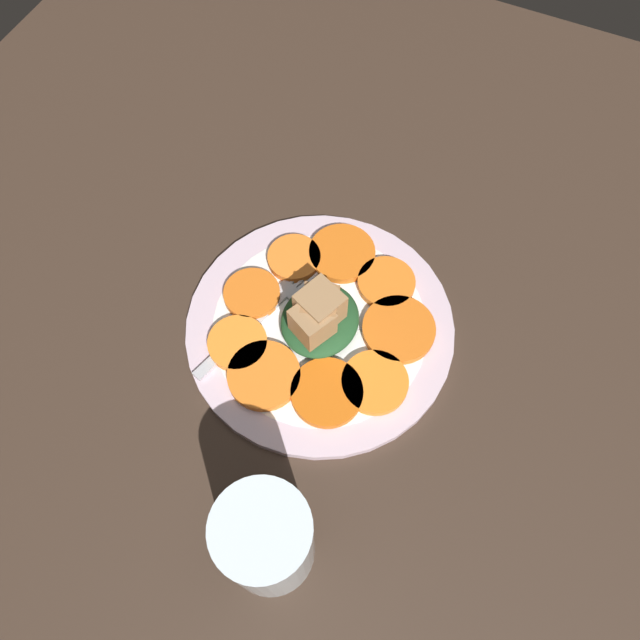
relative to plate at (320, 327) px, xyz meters
The scene contains 14 objects.
table_slab 1.52cm from the plate, ahead, with size 120.00×120.00×2.00cm, color #38281E.
plate is the anchor object (origin of this frame).
carrot_slice_0 8.79cm from the plate, 148.70° to the left, with size 6.34×6.34×0.95cm, color orange.
carrot_slice_1 9.10cm from the plate, behind, with size 7.46×7.46×0.95cm, color orange.
carrot_slice_2 8.61cm from the plate, 135.27° to the right, with size 5.96×5.96×0.95cm, color orange.
carrot_slice_3 8.22cm from the plate, 89.21° to the right, with size 6.14×6.14×0.95cm, color orange.
carrot_slice_4 8.99cm from the plate, 49.15° to the right, with size 6.23×6.23×0.95cm, color orange.
carrot_slice_5 8.37cm from the plate, 18.36° to the right, with size 7.48×7.48×0.95cm, color orange.
carrot_slice_6 7.99cm from the plate, 29.88° to the left, with size 7.32×7.32×0.95cm, color #D35E11.
carrot_slice_7 8.83cm from the plate, 64.10° to the left, with size 6.82×6.82×0.95cm, color orange.
carrot_slice_8 8.40cm from the plate, 109.21° to the left, with size 7.74×7.74×0.95cm, color orange.
center_pile 3.07cm from the plate, 24.56° to the right, with size 9.02×8.11×5.96cm.
fork 6.03cm from the plate, 80.21° to the right, with size 19.29×7.33×0.40cm.
water_glass 23.84cm from the plate, 13.90° to the left, with size 7.90×7.90×12.94cm.
Camera 1 is at (26.96, 12.53, 62.45)cm, focal length 35.00 mm.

